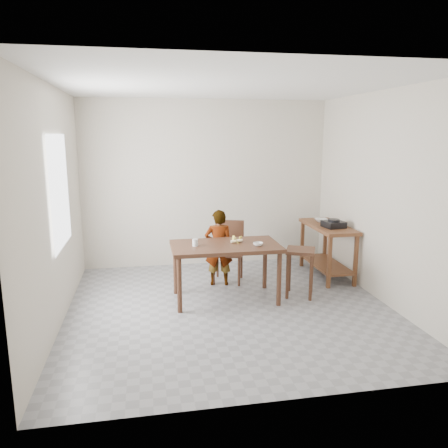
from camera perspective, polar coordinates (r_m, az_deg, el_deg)
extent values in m
cube|color=gray|center=(5.62, 0.75, -11.07)|extent=(4.00, 4.00, 0.04)
cube|color=white|center=(5.21, 0.84, 17.94)|extent=(4.00, 4.00, 0.04)
cube|color=beige|center=(7.22, -2.34, 5.28)|extent=(4.00, 0.04, 2.70)
cube|color=beige|center=(3.32, 7.59, -2.37)|extent=(4.00, 0.04, 2.70)
cube|color=beige|center=(5.24, -21.43, 2.07)|extent=(0.04, 4.00, 2.70)
cube|color=beige|center=(5.97, 20.21, 3.24)|extent=(0.04, 4.00, 2.70)
cube|color=white|center=(5.41, -20.64, 4.01)|extent=(0.02, 1.10, 1.30)
imported|color=silver|center=(6.27, -0.70, -3.10)|extent=(0.44, 0.33, 1.11)
cylinder|color=silver|center=(5.57, -3.78, -2.43)|extent=(0.09, 0.09, 0.09)
imported|color=silver|center=(5.60, 4.46, -2.64)|extent=(0.17, 0.17, 0.04)
imported|color=silver|center=(7.01, 12.57, 0.48)|extent=(0.22, 0.22, 0.05)
cube|color=black|center=(6.63, 14.13, -0.03)|extent=(0.32, 0.32, 0.09)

